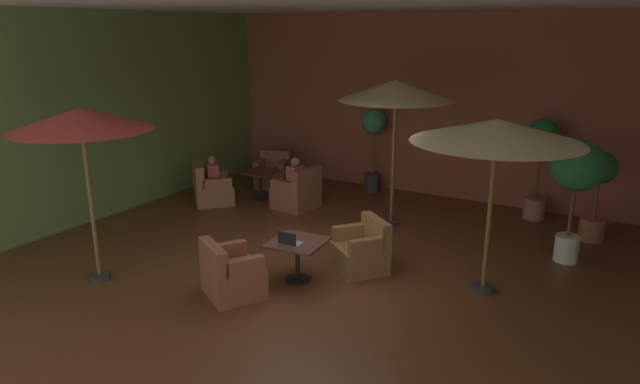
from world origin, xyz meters
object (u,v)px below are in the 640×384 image
object	(u,v)px
patio_umbrella_center_beige	(81,121)
potted_tree_mid_left	(576,174)
cafe_table_front_right	(260,179)
open_laptop	(289,241)
patio_umbrella_near_wall	(497,132)
potted_tree_right_corner	(598,185)
iced_drink_cup	(290,238)
patio_umbrella_tall_red	(396,91)
armchair_front_right_north	(297,193)
potted_tree_left_corner	(541,153)
armchair_front_right_south	(211,189)
patron_blue_shirt	(295,174)
armchair_front_left_north	(362,251)
cafe_table_front_left	(297,249)
armchair_front_right_east	(273,173)
potted_tree_mid_right	(373,135)
armchair_front_left_east	(231,275)
patron_by_window	(213,172)

from	to	relation	value
patio_umbrella_center_beige	potted_tree_mid_left	bearing A→B (deg)	35.87
cafe_table_front_right	open_laptop	world-z (taller)	open_laptop
patio_umbrella_center_beige	patio_umbrella_near_wall	world-z (taller)	patio_umbrella_center_beige
potted_tree_right_corner	iced_drink_cup	size ratio (longest dim) A/B	14.71
cafe_table_front_right	open_laptop	xyz separation A→B (m)	(2.94, -3.28, 0.22)
patio_umbrella_tall_red	iced_drink_cup	xyz separation A→B (m)	(-0.28, -3.07, -1.87)
armchair_front_right_north	potted_tree_right_corner	bearing A→B (deg)	11.06
patio_umbrella_near_wall	potted_tree_left_corner	size ratio (longest dim) A/B	1.26
patio_umbrella_center_beige	potted_tree_left_corner	bearing A→B (deg)	50.85
potted_tree_right_corner	open_laptop	bearing A→B (deg)	-130.78
patio_umbrella_tall_red	patio_umbrella_near_wall	bearing A→B (deg)	-40.36
armchair_front_right_south	patron_blue_shirt	distance (m)	1.90
armchair_front_left_north	open_laptop	xyz separation A→B (m)	(-0.69, -0.99, 0.37)
open_laptop	cafe_table_front_left	bearing A→B (deg)	77.39
open_laptop	potted_tree_left_corner	bearing A→B (deg)	62.85
potted_tree_mid_left	open_laptop	distance (m)	4.58
armchair_front_right_south	open_laptop	distance (m)	4.44
open_laptop	armchair_front_right_east	bearing A→B (deg)	127.70
potted_tree_mid_left	potted_tree_right_corner	size ratio (longest dim) A/B	1.24
armchair_front_right_east	potted_tree_mid_right	size ratio (longest dim) A/B	0.51
armchair_front_right_east	potted_tree_mid_right	world-z (taller)	potted_tree_mid_right
potted_tree_left_corner	patron_blue_shirt	xyz separation A→B (m)	(-4.46, -1.80, -0.60)
potted_tree_right_corner	potted_tree_left_corner	bearing A→B (deg)	146.66
armchair_front_left_north	patron_blue_shirt	size ratio (longest dim) A/B	1.60
potted_tree_right_corner	armchair_front_left_north	bearing A→B (deg)	-132.39
potted_tree_mid_right	potted_tree_right_corner	size ratio (longest dim) A/B	1.18
armchair_front_right_north	patio_umbrella_near_wall	size ratio (longest dim) A/B	0.36
potted_tree_left_corner	potted_tree_mid_left	size ratio (longest dim) A/B	0.99
armchair_front_left_east	patron_blue_shirt	world-z (taller)	patron_blue_shirt
potted_tree_mid_right	patio_umbrella_near_wall	bearing A→B (deg)	-46.93
armchair_front_left_north	potted_tree_right_corner	world-z (taller)	potted_tree_right_corner
cafe_table_front_left	open_laptop	bearing A→B (deg)	-102.61
armchair_front_left_north	cafe_table_front_right	world-z (taller)	armchair_front_left_north
cafe_table_front_right	iced_drink_cup	xyz separation A→B (m)	(2.90, -3.19, 0.22)
cafe_table_front_left	patio_umbrella_tall_red	world-z (taller)	patio_umbrella_tall_red
potted_tree_left_corner	armchair_front_right_south	bearing A→B (deg)	-158.36
armchair_front_left_east	cafe_table_front_right	size ratio (longest dim) A/B	1.49
armchair_front_left_east	cafe_table_front_left	bearing A→B (deg)	59.77
potted_tree_mid_right	armchair_front_right_north	bearing A→B (deg)	-112.43
patio_umbrella_tall_red	potted_tree_mid_right	distance (m)	2.62
armchair_front_right_south	potted_tree_mid_right	world-z (taller)	potted_tree_mid_right
armchair_front_right_north	armchair_front_right_south	xyz separation A→B (m)	(-1.78, -0.65, -0.00)
patio_umbrella_near_wall	iced_drink_cup	world-z (taller)	patio_umbrella_near_wall
potted_tree_right_corner	patio_umbrella_center_beige	bearing A→B (deg)	-138.24
potted_tree_left_corner	patron_by_window	world-z (taller)	potted_tree_left_corner
potted_tree_mid_right	iced_drink_cup	xyz separation A→B (m)	(1.04, -4.98, -0.65)
armchair_front_right_east	patio_umbrella_tall_red	distance (m)	4.34
patio_umbrella_center_beige	potted_tree_right_corner	xyz separation A→B (m)	(6.20, 5.54, -1.38)
armchair_front_left_north	armchair_front_left_east	bearing A→B (deg)	-124.33
open_laptop	patron_blue_shirt	bearing A→B (deg)	121.48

